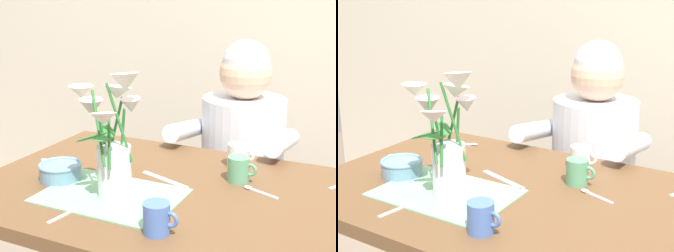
# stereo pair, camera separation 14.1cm
# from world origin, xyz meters

# --- Properties ---
(wood_panel_backdrop) EXTENTS (4.00, 0.10, 2.50)m
(wood_panel_backdrop) POSITION_xyz_m (0.00, 1.05, 1.25)
(wood_panel_backdrop) COLOR beige
(wood_panel_backdrop) RESTS_ON ground_plane
(dining_table) EXTENTS (1.20, 0.80, 0.74)m
(dining_table) POSITION_xyz_m (0.00, 0.00, 0.64)
(dining_table) COLOR brown
(dining_table) RESTS_ON ground_plane
(seated_person) EXTENTS (0.45, 0.47, 1.14)m
(seated_person) POSITION_xyz_m (0.03, 0.62, 0.56)
(seated_person) COLOR #4C4C56
(seated_person) RESTS_ON ground_plane
(striped_placemat) EXTENTS (0.40, 0.28, 0.00)m
(striped_placemat) POSITION_xyz_m (-0.14, -0.12, 0.74)
(striped_placemat) COLOR #7AB289
(striped_placemat) RESTS_ON dining_table
(flower_vase) EXTENTS (0.22, 0.30, 0.37)m
(flower_vase) POSITION_xyz_m (-0.13, -0.12, 0.92)
(flower_vase) COLOR silver
(flower_vase) RESTS_ON dining_table
(ceramic_bowl) EXTENTS (0.14, 0.14, 0.06)m
(ceramic_bowl) POSITION_xyz_m (-0.35, -0.09, 0.77)
(ceramic_bowl) COLOR #6689A8
(ceramic_bowl) RESTS_ON dining_table
(dinner_knife) EXTENTS (0.19, 0.08, 0.00)m
(dinner_knife) POSITION_xyz_m (-0.05, 0.05, 0.74)
(dinner_knife) COLOR silver
(dinner_knife) RESTS_ON dining_table
(tea_cup) EXTENTS (0.09, 0.07, 0.08)m
(tea_cup) POSITION_xyz_m (0.16, 0.15, 0.78)
(tea_cup) COLOR #569970
(tea_cup) RESTS_ON dining_table
(ceramic_mug) EXTENTS (0.09, 0.07, 0.08)m
(ceramic_mug) POSITION_xyz_m (0.12, 0.27, 0.78)
(ceramic_mug) COLOR silver
(ceramic_mug) RESTS_ON dining_table
(coffee_cup) EXTENTS (0.09, 0.07, 0.08)m
(coffee_cup) POSITION_xyz_m (0.08, -0.26, 0.78)
(coffee_cup) COLOR #476BB7
(coffee_cup) RESTS_ON dining_table
(spoon_1) EXTENTS (0.12, 0.05, 0.01)m
(spoon_1) POSITION_xyz_m (-0.36, 0.28, 0.74)
(spoon_1) COLOR silver
(spoon_1) RESTS_ON dining_table
(spoon_2) EXTENTS (0.12, 0.06, 0.01)m
(spoon_2) POSITION_xyz_m (0.23, 0.09, 0.74)
(spoon_2) COLOR silver
(spoon_2) RESTS_ON dining_table
(spoon_3) EXTENTS (0.12, 0.03, 0.01)m
(spoon_3) POSITION_xyz_m (-0.48, 0.03, 0.74)
(spoon_3) COLOR silver
(spoon_3) RESTS_ON dining_table
(spoon_4) EXTENTS (0.03, 0.12, 0.01)m
(spoon_4) POSITION_xyz_m (-0.18, -0.26, 0.74)
(spoon_4) COLOR silver
(spoon_4) RESTS_ON dining_table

